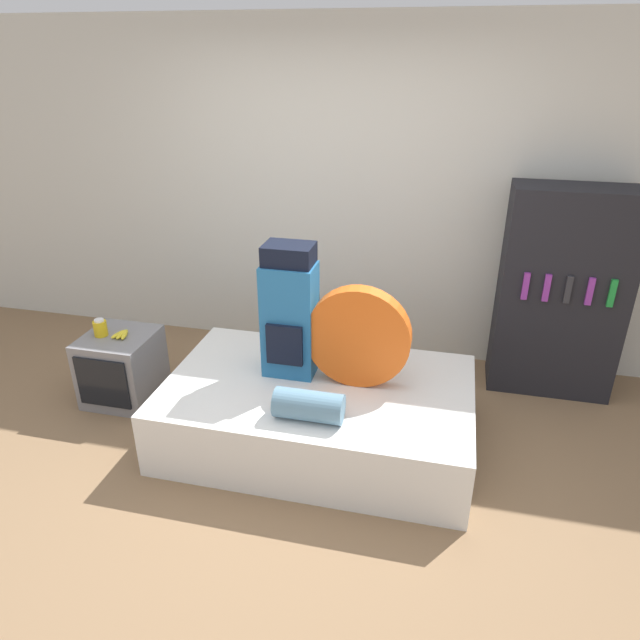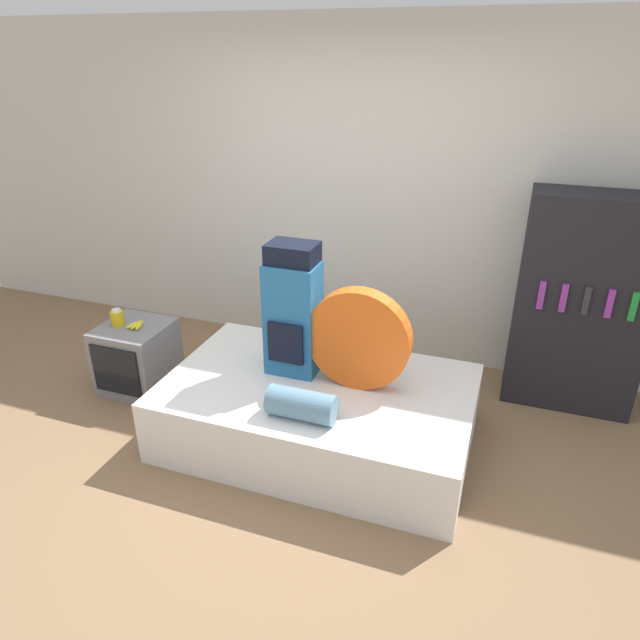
{
  "view_description": "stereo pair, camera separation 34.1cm",
  "coord_description": "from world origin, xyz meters",
  "px_view_note": "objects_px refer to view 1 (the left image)",
  "views": [
    {
      "loc": [
        0.89,
        -2.53,
        2.35
      ],
      "look_at": [
        0.18,
        0.47,
        0.88
      ],
      "focal_mm": 32.0,
      "sensor_mm": 36.0,
      "label": 1
    },
    {
      "loc": [
        1.22,
        -2.43,
        2.35
      ],
      "look_at": [
        0.18,
        0.47,
        0.88
      ],
      "focal_mm": 32.0,
      "sensor_mm": 36.0,
      "label": 2
    }
  ],
  "objects_px": {
    "tent_bag": "(358,337)",
    "canister": "(100,328)",
    "backpack": "(290,313)",
    "television": "(122,367)",
    "bookshelf": "(561,293)",
    "sleeping_roll": "(309,406)"
  },
  "relations": [
    {
      "from": "tent_bag",
      "to": "canister",
      "type": "xyz_separation_m",
      "value": [
        -1.85,
        0.07,
        -0.18
      ]
    },
    {
      "from": "bookshelf",
      "to": "canister",
      "type": "bearing_deg",
      "value": -163.76
    },
    {
      "from": "backpack",
      "to": "sleeping_roll",
      "type": "relative_size",
      "value": 2.18
    },
    {
      "from": "television",
      "to": "bookshelf",
      "type": "height_order",
      "value": "bookshelf"
    },
    {
      "from": "sleeping_roll",
      "to": "backpack",
      "type": "bearing_deg",
      "value": 116.58
    },
    {
      "from": "sleeping_roll",
      "to": "canister",
      "type": "relative_size",
      "value": 3.16
    },
    {
      "from": "sleeping_roll",
      "to": "bookshelf",
      "type": "bearing_deg",
      "value": 43.85
    },
    {
      "from": "tent_bag",
      "to": "television",
      "type": "height_order",
      "value": "tent_bag"
    },
    {
      "from": "tent_bag",
      "to": "bookshelf",
      "type": "distance_m",
      "value": 1.63
    },
    {
      "from": "sleeping_roll",
      "to": "canister",
      "type": "xyz_separation_m",
      "value": [
        -1.65,
        0.52,
        0.05
      ]
    },
    {
      "from": "backpack",
      "to": "canister",
      "type": "bearing_deg",
      "value": 178.86
    },
    {
      "from": "tent_bag",
      "to": "canister",
      "type": "distance_m",
      "value": 1.86
    },
    {
      "from": "sleeping_roll",
      "to": "canister",
      "type": "height_order",
      "value": "canister"
    },
    {
      "from": "tent_bag",
      "to": "canister",
      "type": "bearing_deg",
      "value": 177.82
    },
    {
      "from": "canister",
      "to": "bookshelf",
      "type": "relative_size",
      "value": 0.08
    },
    {
      "from": "backpack",
      "to": "bookshelf",
      "type": "height_order",
      "value": "bookshelf"
    },
    {
      "from": "tent_bag",
      "to": "sleeping_roll",
      "type": "xyz_separation_m",
      "value": [
        -0.2,
        -0.45,
        -0.24
      ]
    },
    {
      "from": "backpack",
      "to": "tent_bag",
      "type": "distance_m",
      "value": 0.46
    },
    {
      "from": "sleeping_roll",
      "to": "television",
      "type": "height_order",
      "value": "sleeping_roll"
    },
    {
      "from": "tent_bag",
      "to": "canister",
      "type": "height_order",
      "value": "tent_bag"
    },
    {
      "from": "television",
      "to": "bookshelf",
      "type": "distance_m",
      "value": 3.22
    },
    {
      "from": "backpack",
      "to": "canister",
      "type": "xyz_separation_m",
      "value": [
        -1.41,
        0.03,
        -0.28
      ]
    }
  ]
}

